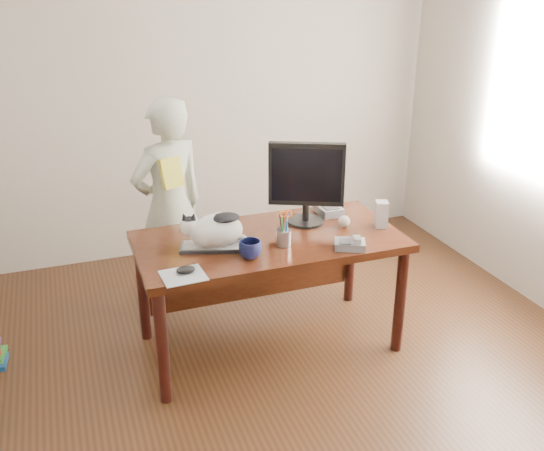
{
  "coord_description": "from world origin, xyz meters",
  "views": [
    {
      "loc": [
        -1.12,
        -2.55,
        2.23
      ],
      "look_at": [
        0.0,
        0.55,
        0.85
      ],
      "focal_mm": 40.0,
      "sensor_mm": 36.0,
      "label": 1
    }
  ],
  "objects_px": {
    "mouse": "(186,270)",
    "baseball": "(344,221)",
    "phone": "(351,244)",
    "book_stack": "(219,223)",
    "desk": "(265,255)",
    "person": "(169,207)",
    "monitor": "(306,179)",
    "keyboard": "(217,247)",
    "calculator": "(329,210)",
    "coffee_mug": "(250,249)",
    "cat": "(214,229)",
    "speaker": "(381,214)",
    "pen_cup": "(284,236)"
  },
  "relations": [
    {
      "from": "mouse",
      "to": "baseball",
      "type": "bearing_deg",
      "value": 11.84
    },
    {
      "from": "phone",
      "to": "book_stack",
      "type": "relative_size",
      "value": 0.86
    },
    {
      "from": "desk",
      "to": "mouse",
      "type": "height_order",
      "value": "mouse"
    },
    {
      "from": "baseball",
      "to": "person",
      "type": "relative_size",
      "value": 0.05
    },
    {
      "from": "person",
      "to": "mouse",
      "type": "bearing_deg",
      "value": 62.95
    },
    {
      "from": "phone",
      "to": "monitor",
      "type": "bearing_deg",
      "value": 128.69
    },
    {
      "from": "keyboard",
      "to": "calculator",
      "type": "xyz_separation_m",
      "value": [
        0.84,
        0.28,
        0.02
      ]
    },
    {
      "from": "coffee_mug",
      "to": "book_stack",
      "type": "bearing_deg",
      "value": 96.29
    },
    {
      "from": "cat",
      "to": "phone",
      "type": "distance_m",
      "value": 0.8
    },
    {
      "from": "mouse",
      "to": "phone",
      "type": "distance_m",
      "value": 0.97
    },
    {
      "from": "keyboard",
      "to": "book_stack",
      "type": "bearing_deg",
      "value": 90.68
    },
    {
      "from": "book_stack",
      "to": "speaker",
      "type": "bearing_deg",
      "value": -34.16
    },
    {
      "from": "mouse",
      "to": "person",
      "type": "relative_size",
      "value": 0.07
    },
    {
      "from": "coffee_mug",
      "to": "baseball",
      "type": "relative_size",
      "value": 1.74
    },
    {
      "from": "desk",
      "to": "baseball",
      "type": "relative_size",
      "value": 21.38
    },
    {
      "from": "book_stack",
      "to": "desk",
      "type": "bearing_deg",
      "value": -51.29
    },
    {
      "from": "pen_cup",
      "to": "speaker",
      "type": "height_order",
      "value": "pen_cup"
    },
    {
      "from": "desk",
      "to": "person",
      "type": "relative_size",
      "value": 1.06
    },
    {
      "from": "pen_cup",
      "to": "person",
      "type": "distance_m",
      "value": 0.99
    },
    {
      "from": "monitor",
      "to": "baseball",
      "type": "relative_size",
      "value": 7.1
    },
    {
      "from": "mouse",
      "to": "phone",
      "type": "bearing_deg",
      "value": -3.63
    },
    {
      "from": "mouse",
      "to": "calculator",
      "type": "bearing_deg",
      "value": 22.91
    },
    {
      "from": "desk",
      "to": "pen_cup",
      "type": "bearing_deg",
      "value": -77.42
    },
    {
      "from": "pen_cup",
      "to": "baseball",
      "type": "height_order",
      "value": "pen_cup"
    },
    {
      "from": "speaker",
      "to": "person",
      "type": "relative_size",
      "value": 0.11
    },
    {
      "from": "mouse",
      "to": "baseball",
      "type": "relative_size",
      "value": 1.42
    },
    {
      "from": "monitor",
      "to": "calculator",
      "type": "relative_size",
      "value": 2.78
    },
    {
      "from": "book_stack",
      "to": "person",
      "type": "xyz_separation_m",
      "value": [
        -0.22,
        0.45,
        -0.03
      ]
    },
    {
      "from": "monitor",
      "to": "phone",
      "type": "bearing_deg",
      "value": -51.59
    },
    {
      "from": "cat",
      "to": "calculator",
      "type": "height_order",
      "value": "cat"
    },
    {
      "from": "cat",
      "to": "book_stack",
      "type": "distance_m",
      "value": 0.33
    },
    {
      "from": "coffee_mug",
      "to": "baseball",
      "type": "height_order",
      "value": "coffee_mug"
    },
    {
      "from": "keyboard",
      "to": "pen_cup",
      "type": "xyz_separation_m",
      "value": [
        0.38,
        -0.09,
        0.05
      ]
    },
    {
      "from": "mouse",
      "to": "monitor",
      "type": "bearing_deg",
      "value": 22.58
    },
    {
      "from": "baseball",
      "to": "mouse",
      "type": "bearing_deg",
      "value": -164.76
    },
    {
      "from": "monitor",
      "to": "speaker",
      "type": "bearing_deg",
      "value": -0.22
    },
    {
      "from": "keyboard",
      "to": "monitor",
      "type": "relative_size",
      "value": 0.84
    },
    {
      "from": "cat",
      "to": "phone",
      "type": "bearing_deg",
      "value": -1.1
    },
    {
      "from": "cat",
      "to": "speaker",
      "type": "xyz_separation_m",
      "value": [
        1.07,
        -0.03,
        -0.04
      ]
    },
    {
      "from": "pen_cup",
      "to": "speaker",
      "type": "distance_m",
      "value": 0.68
    },
    {
      "from": "phone",
      "to": "book_stack",
      "type": "height_order",
      "value": "phone"
    },
    {
      "from": "cat",
      "to": "baseball",
      "type": "distance_m",
      "value": 0.86
    },
    {
      "from": "keyboard",
      "to": "speaker",
      "type": "height_order",
      "value": "speaker"
    },
    {
      "from": "cat",
      "to": "pen_cup",
      "type": "height_order",
      "value": "cat"
    },
    {
      "from": "desk",
      "to": "monitor",
      "type": "xyz_separation_m",
      "value": [
        0.29,
        0.05,
        0.45
      ]
    },
    {
      "from": "desk",
      "to": "speaker",
      "type": "distance_m",
      "value": 0.77
    },
    {
      "from": "pen_cup",
      "to": "book_stack",
      "type": "distance_m",
      "value": 0.48
    },
    {
      "from": "pen_cup",
      "to": "mouse",
      "type": "bearing_deg",
      "value": -165.06
    },
    {
      "from": "desk",
      "to": "coffee_mug",
      "type": "relative_size",
      "value": 12.3
    },
    {
      "from": "baseball",
      "to": "cat",
      "type": "bearing_deg",
      "value": -177.53
    }
  ]
}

